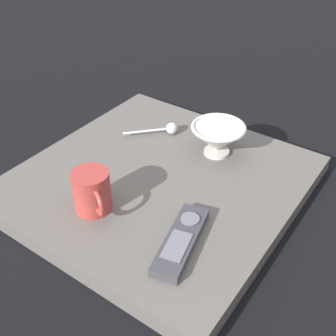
# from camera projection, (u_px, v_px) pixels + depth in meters

# --- Properties ---
(ground_plane) EXTENTS (6.00, 6.00, 0.00)m
(ground_plane) POSITION_uv_depth(u_px,v_px,m) (159.00, 189.00, 0.93)
(ground_plane) COLOR black
(table) EXTENTS (0.56, 0.56, 0.04)m
(table) POSITION_uv_depth(u_px,v_px,m) (159.00, 183.00, 0.91)
(table) COLOR #5B5651
(table) RESTS_ON ground
(cereal_bowl) EXTENTS (0.12, 0.12, 0.07)m
(cereal_bowl) POSITION_uv_depth(u_px,v_px,m) (218.00, 138.00, 0.95)
(cereal_bowl) COLOR beige
(cereal_bowl) RESTS_ON table
(coffee_mug) EXTENTS (0.10, 0.07, 0.08)m
(coffee_mug) POSITION_uv_depth(u_px,v_px,m) (92.00, 192.00, 0.80)
(coffee_mug) COLOR #A53833
(coffee_mug) RESTS_ON table
(teaspoon) EXTENTS (0.10, 0.10, 0.03)m
(teaspoon) POSITION_uv_depth(u_px,v_px,m) (168.00, 129.00, 1.03)
(teaspoon) COLOR silver
(teaspoon) RESTS_ON table
(tv_remote_near) EXTENTS (0.09, 0.18, 0.02)m
(tv_remote_near) POSITION_uv_depth(u_px,v_px,m) (181.00, 240.00, 0.74)
(tv_remote_near) COLOR #38383D
(tv_remote_near) RESTS_ON table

